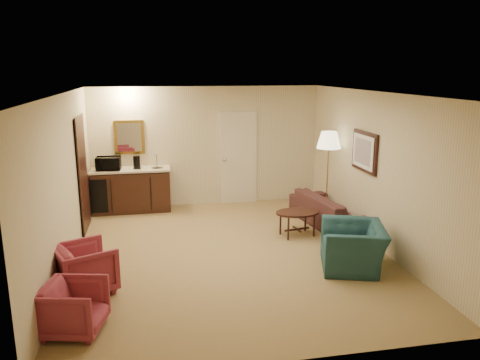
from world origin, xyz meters
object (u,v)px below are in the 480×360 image
object	(u,v)px
floor_lamp	(327,176)
coffee_maker	(137,162)
wetbar_cabinet	(132,190)
waste_bin	(163,203)
rose_chair_far	(74,306)
teal_armchair	(353,239)
microwave	(108,162)
sofa	(331,206)
rose_chair_near	(85,266)
coffee_table	(297,223)

from	to	relation	value
floor_lamp	coffee_maker	size ratio (longest dim) A/B	6.58
wetbar_cabinet	waste_bin	bearing A→B (deg)	-6.15
rose_chair_far	coffee_maker	distance (m)	4.81
rose_chair_far	floor_lamp	xyz separation A→B (m)	(4.35, 3.41, 0.56)
teal_armchair	floor_lamp	bearing A→B (deg)	-174.34
rose_chair_far	coffee_maker	bearing A→B (deg)	5.18
wetbar_cabinet	floor_lamp	xyz separation A→B (m)	(3.85, -1.31, 0.43)
microwave	coffee_maker	xyz separation A→B (m)	(0.57, 0.02, -0.03)
sofa	teal_armchair	xyz separation A→B (m)	(-0.41, -1.93, 0.05)
wetbar_cabinet	rose_chair_near	world-z (taller)	wetbar_cabinet
coffee_table	coffee_maker	distance (m)	3.65
rose_chair_near	waste_bin	size ratio (longest dim) A/B	2.43
coffee_table	sofa	bearing A→B (deg)	27.91
waste_bin	microwave	world-z (taller)	microwave
sofa	teal_armchair	world-z (taller)	teal_armchair
wetbar_cabinet	floor_lamp	world-z (taller)	floor_lamp
floor_lamp	wetbar_cabinet	bearing A→B (deg)	161.21
teal_armchair	wetbar_cabinet	bearing A→B (deg)	-119.95
wetbar_cabinet	sofa	xyz separation A→B (m)	(3.80, -1.69, -0.06)
waste_bin	microwave	bearing A→B (deg)	177.62
rose_chair_near	coffee_maker	bearing A→B (deg)	-33.80
microwave	coffee_maker	size ratio (longest dim) A/B	1.81
coffee_table	waste_bin	xyz separation A→B (m)	(-2.34, 2.05, -0.08)
rose_chair_near	coffee_table	size ratio (longest dim) A/B	0.93
waste_bin	microwave	distance (m)	1.43
teal_armchair	waste_bin	distance (m)	4.49
teal_armchair	coffee_table	size ratio (longest dim) A/B	1.30
sofa	coffee_maker	world-z (taller)	coffee_maker
wetbar_cabinet	rose_chair_near	size ratio (longest dim) A/B	2.21
rose_chair_far	floor_lamp	distance (m)	5.55
sofa	coffee_maker	size ratio (longest dim) A/B	7.46
coffee_table	floor_lamp	distance (m)	1.36
rose_chair_far	floor_lamp	world-z (taller)	floor_lamp
teal_armchair	coffee_table	xyz separation A→B (m)	(-0.40, 1.50, -0.22)
coffee_maker	waste_bin	bearing A→B (deg)	11.22
wetbar_cabinet	rose_chair_far	bearing A→B (deg)	-96.05
waste_bin	coffee_maker	xyz separation A→B (m)	(-0.52, 0.07, 0.90)
teal_armchair	microwave	world-z (taller)	microwave
rose_chair_far	wetbar_cabinet	bearing A→B (deg)	6.80
wetbar_cabinet	rose_chair_far	world-z (taller)	wetbar_cabinet
sofa	microwave	distance (m)	4.60
rose_chair_near	waste_bin	bearing A→B (deg)	-41.67
rose_chair_near	coffee_maker	distance (m)	3.79
teal_armchair	rose_chair_far	xyz separation A→B (m)	(-3.89, -1.10, -0.12)
sofa	rose_chair_near	bearing A→B (deg)	105.58
wetbar_cabinet	sofa	bearing A→B (deg)	-23.94
wetbar_cabinet	coffee_maker	size ratio (longest dim) A/B	6.04
coffee_table	rose_chair_near	bearing A→B (deg)	-155.85
wetbar_cabinet	coffee_table	xyz separation A→B (m)	(2.99, -2.12, -0.23)
teal_armchair	coffee_table	world-z (taller)	teal_armchair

